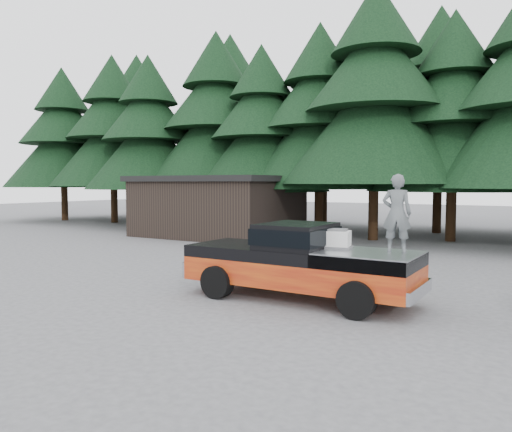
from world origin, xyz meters
The scene contains 7 objects.
ground centered at (0.00, 0.00, 0.00)m, with size 120.00×120.00×0.00m, color #4D4C4F.
pickup_truck centered at (1.70, 0.73, 0.67)m, with size 6.00×2.04×1.33m, color #C24F10, non-canonical shape.
truck_cab centered at (1.60, 0.73, 1.62)m, with size 1.66×1.90×0.59m, color black.
air_compressor centered at (2.60, 0.97, 1.54)m, with size 0.60×0.50×0.41m, color silver.
man_on_bed centered at (4.02, 1.06, 2.23)m, with size 0.66×0.43×1.80m, color #545A5B.
utility_building centered at (-9.00, 12.00, 1.67)m, with size 8.40×6.40×3.30m.
treeline centered at (0.42, 17.20, 7.72)m, with size 60.15×16.05×17.50m.
Camera 1 is at (7.25, -10.36, 2.93)m, focal length 35.00 mm.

